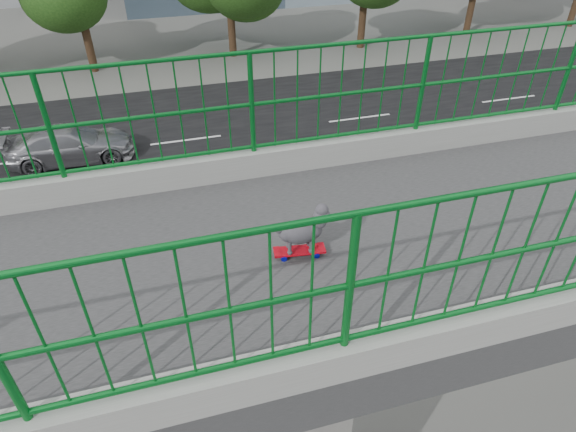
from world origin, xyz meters
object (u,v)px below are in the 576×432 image
(car_0, at_px, (26,330))
(car_5, at_px, (468,240))
(car_3, at_px, (70,144))
(skateboard, at_px, (299,251))
(poodle, at_px, (303,229))

(car_0, bearing_deg, car_5, 90.00)
(car_3, bearing_deg, car_0, 177.63)
(car_3, bearing_deg, skateboard, -163.73)
(skateboard, bearing_deg, car_5, 138.07)
(poodle, relative_size, car_5, 0.11)
(skateboard, relative_size, car_0, 0.13)
(poodle, xyz_separation_m, car_5, (-6.11, 7.12, -6.52))
(car_0, distance_m, car_5, 12.13)
(car_0, xyz_separation_m, car_5, (0.00, 12.13, 0.12))
(car_0, bearing_deg, car_3, 177.63)
(skateboard, distance_m, car_0, 10.15)
(poodle, bearing_deg, skateboard, -90.00)
(car_0, relative_size, car_3, 0.80)
(skateboard, bearing_deg, car_3, -156.19)
(car_0, height_order, car_5, car_5)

